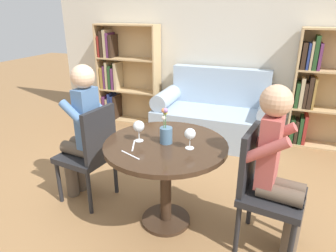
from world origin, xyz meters
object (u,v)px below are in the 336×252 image
chair_right (263,185)px  wine_glass_right (190,134)px  bookshelf_left (122,75)px  person_right (279,169)px  wine_glass_left (139,127)px  person_left (82,132)px  flower_vase (166,132)px  couch (215,117)px  bookshelf_right (323,91)px  chair_left (91,151)px

chair_right → wine_glass_right: (-0.53, -0.04, 0.33)m
bookshelf_left → chair_right: bearing=-42.9°
person_right → wine_glass_left: size_ratio=7.51×
person_left → person_right: (1.62, -0.08, -0.00)m
wine_glass_left → wine_glass_right: 0.40m
flower_vase → person_left: bearing=174.7°
couch → wine_glass_right: size_ratio=10.00×
flower_vase → wine_glass_right: bearing=-8.8°
wine_glass_right → flower_vase: (-0.19, 0.03, -0.02)m
couch → bookshelf_left: 1.59m
bookshelf_right → chair_left: 2.86m
person_left → person_right: bearing=94.8°
couch → wine_glass_right: (0.19, -1.86, 0.51)m
person_right → flower_vase: size_ratio=4.42×
person_right → chair_right: bearing=84.5°
bookshelf_right → flower_vase: bookshelf_right is taller
chair_right → wine_glass_left: bearing=101.5°
couch → bookshelf_right: bookshelf_right is taller
chair_left → wine_glass_right: 0.98m
person_left → chair_right: bearing=95.5°
bookshelf_right → chair_left: (-1.99, -2.04, -0.22)m
bookshelf_right → wine_glass_right: size_ratio=9.46×
chair_left → person_left: bearing=-95.1°
couch → flower_vase: bearing=-90.0°
bookshelf_left → bookshelf_right: same height
couch → bookshelf_right: size_ratio=1.06×
chair_left → person_right: bearing=95.4°
person_left → couch: bearing=162.9°
chair_right → person_right: 0.18m
bookshelf_right → person_right: bookshelf_right is taller
chair_left → wine_glass_left: 0.62m
flower_vase → person_right: bearing=-0.6°
person_left → person_right: 1.63m
person_right → wine_glass_left: 1.03m
chair_right → wine_glass_right: 0.63m
wine_glass_right → person_right: bearing=2.0°
bookshelf_left → bookshelf_right: bearing=0.0°
wine_glass_left → wine_glass_right: size_ratio=1.06×
person_left → wine_glass_left: (0.61, -0.11, 0.17)m
bookshelf_left → person_right: 3.14m
bookshelf_left → wine_glass_left: (1.32, -2.14, 0.12)m
wine_glass_right → wine_glass_left: bearing=-178.7°
bookshelf_right → chair_right: 2.17m
chair_right → person_right: size_ratio=0.74×
person_right → bookshelf_right: bearing=-3.9°
chair_right → wine_glass_left: chair_right is taller
bookshelf_right → chair_right: bearing=-104.6°
chair_left → wine_glass_right: (0.92, -0.09, 0.33)m
bookshelf_left → flower_vase: 2.59m
person_right → flower_vase: person_right is taller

